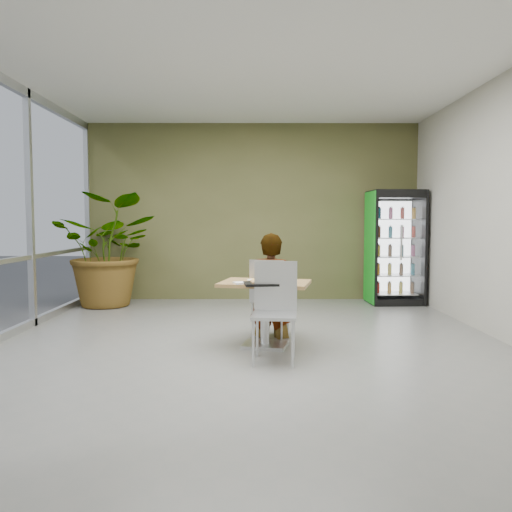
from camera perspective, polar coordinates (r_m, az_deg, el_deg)
The scene contains 12 objects.
ground at distance 5.80m, azimuth -0.61°, elevation -10.34°, with size 7.00×7.00×0.00m, color slate.
room_envelope at distance 5.62m, azimuth -0.62°, elevation 5.68°, with size 6.00×7.00×3.20m, color beige, non-canonical shape.
dining_table at distance 5.70m, azimuth 1.03°, elevation -5.08°, with size 1.11×0.89×0.75m.
chair_far at distance 6.15m, azimuth 1.46°, elevation -4.12°, with size 0.53×0.54×0.97m.
chair_near at distance 5.18m, azimuth 2.18°, elevation -5.34°, with size 0.50×0.50×1.02m.
seated_woman at distance 6.21m, azimuth 1.71°, elevation -4.70°, with size 0.59×0.38×1.59m, color black.
pizza_plate at distance 5.76m, azimuth 0.14°, elevation -2.67°, with size 0.32×0.26×0.03m.
soda_cup at distance 5.69m, azimuth 2.78°, elevation -2.06°, with size 0.10×0.10×0.18m.
napkin_stack at distance 5.47m, azimuth -1.72°, elevation -3.09°, with size 0.15×0.15×0.02m, color white.
cafeteria_tray at distance 5.38m, azimuth 1.05°, elevation -3.18°, with size 0.45×0.33×0.03m, color black.
beverage_fridge at distance 8.99m, azimuth 15.59°, elevation 0.97°, with size 0.92×0.72×1.97m.
potted_plant at distance 8.76m, azimuth -16.33°, elevation 0.64°, with size 1.70×1.47×1.89m, color #386E2C.
Camera 1 is at (0.05, -5.62, 1.44)m, focal length 35.00 mm.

